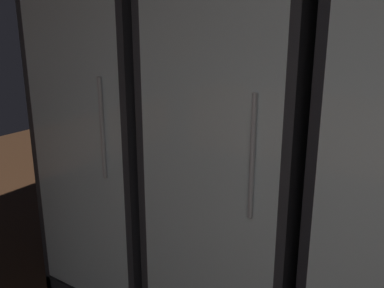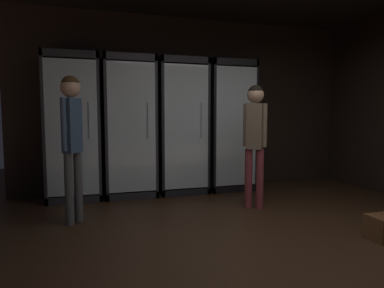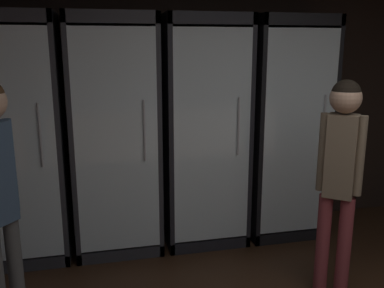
% 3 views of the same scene
% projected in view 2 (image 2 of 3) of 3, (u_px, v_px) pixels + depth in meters
% --- Properties ---
extents(ground_plane, '(12.00, 12.00, 0.00)m').
position_uv_depth(ground_plane, '(309.00, 262.00, 2.66)').
color(ground_plane, '#352114').
extents(wall_back, '(6.00, 0.06, 2.80)m').
position_uv_depth(wall_back, '(200.00, 104.00, 5.44)').
color(wall_back, black).
rests_on(wall_back, ground).
extents(cooler_far_left, '(0.75, 0.62, 2.08)m').
position_uv_depth(cooler_far_left, '(74.00, 129.00, 4.63)').
color(cooler_far_left, '#2B2B30').
rests_on(cooler_far_left, ground).
extents(cooler_left, '(0.75, 0.62, 2.08)m').
position_uv_depth(cooler_left, '(130.00, 129.00, 4.85)').
color(cooler_left, '#2B2B30').
rests_on(cooler_left, ground).
extents(cooler_center, '(0.75, 0.62, 2.08)m').
position_uv_depth(cooler_center, '(181.00, 128.00, 5.07)').
color(cooler_center, black).
rests_on(cooler_center, ground).
extents(cooler_right, '(0.75, 0.62, 2.08)m').
position_uv_depth(cooler_right, '(228.00, 128.00, 5.29)').
color(cooler_right, black).
rests_on(cooler_right, ground).
extents(shopper_near, '(0.25, 0.24, 1.60)m').
position_uv_depth(shopper_near, '(255.00, 131.00, 4.13)').
color(shopper_near, brown).
rests_on(shopper_near, ground).
extents(shopper_far, '(0.22, 0.23, 1.64)m').
position_uv_depth(shopper_far, '(72.00, 129.00, 3.52)').
color(shopper_far, '#4C4C4C').
rests_on(shopper_far, ground).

